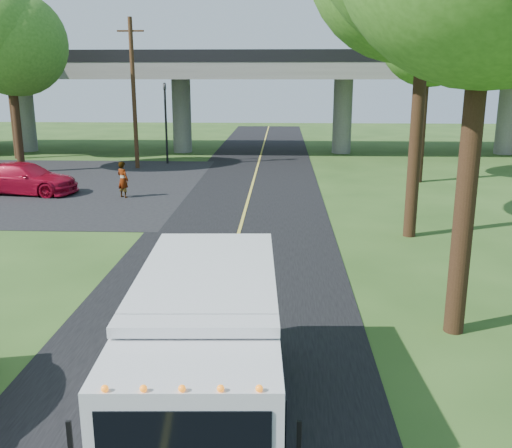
# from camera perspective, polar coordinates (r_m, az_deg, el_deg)

# --- Properties ---
(ground) EXTENTS (120.00, 120.00, 0.00)m
(ground) POSITION_cam_1_polar(r_m,az_deg,el_deg) (12.57, -4.90, -12.06)
(ground) COLOR #2A491A
(ground) RESTS_ON ground
(road) EXTENTS (7.00, 90.00, 0.02)m
(road) POSITION_cam_1_polar(r_m,az_deg,el_deg) (21.92, -1.55, -0.25)
(road) COLOR black
(road) RESTS_ON ground
(parking_lot) EXTENTS (16.00, 18.00, 0.01)m
(parking_lot) POSITION_cam_1_polar(r_m,az_deg,el_deg) (32.21, -20.41, 3.63)
(parking_lot) COLOR black
(parking_lot) RESTS_ON ground
(lane_line) EXTENTS (0.12, 90.00, 0.01)m
(lane_line) POSITION_cam_1_polar(r_m,az_deg,el_deg) (21.91, -1.55, -0.20)
(lane_line) COLOR gold
(lane_line) RESTS_ON road
(overpass) EXTENTS (54.00, 10.00, 7.30)m
(overpass) POSITION_cam_1_polar(r_m,az_deg,el_deg) (43.17, 0.57, 13.18)
(overpass) COLOR slate
(overpass) RESTS_ON ground
(traffic_signal) EXTENTS (0.18, 0.22, 5.20)m
(traffic_signal) POSITION_cam_1_polar(r_m,az_deg,el_deg) (37.97, -9.03, 10.76)
(traffic_signal) COLOR black
(traffic_signal) RESTS_ON ground
(utility_pole) EXTENTS (1.60, 0.26, 9.00)m
(utility_pole) POSITION_cam_1_polar(r_m,az_deg,el_deg) (36.29, -12.13, 12.66)
(utility_pole) COLOR #472D19
(utility_pole) RESTS_ON ground
(tree_right_far) EXTENTS (5.77, 5.67, 10.99)m
(tree_right_far) POSITION_cam_1_polar(r_m,az_deg,el_deg) (32.00, 17.39, 18.77)
(tree_right_far) COLOR #382314
(tree_right_far) RESTS_ON ground
(tree_left_lot) EXTENTS (5.60, 5.50, 10.50)m
(tree_left_lot) POSITION_cam_1_polar(r_m,az_deg,el_deg) (36.43, -23.39, 17.05)
(tree_left_lot) COLOR #382314
(tree_left_lot) RESTS_ON ground
(tree_left_far) EXTENTS (5.26, 5.16, 9.89)m
(tree_left_far) POSITION_cam_1_polar(r_m,az_deg,el_deg) (43.11, -23.53, 15.87)
(tree_left_far) COLOR #382314
(tree_left_far) RESTS_ON ground
(step_van) EXTENTS (2.52, 6.19, 2.55)m
(step_van) POSITION_cam_1_polar(r_m,az_deg,el_deg) (9.31, -5.00, -12.53)
(step_van) COLOR silver
(step_van) RESTS_ON ground
(red_sedan) EXTENTS (5.45, 2.78, 1.51)m
(red_sedan) POSITION_cam_1_polar(r_m,az_deg,el_deg) (30.21, -22.12, 4.25)
(red_sedan) COLOR maroon
(red_sedan) RESTS_ON ground
(pedestrian) EXTENTS (0.76, 0.68, 1.73)m
(pedestrian) POSITION_cam_1_polar(r_m,az_deg,el_deg) (27.74, -13.17, 4.34)
(pedestrian) COLOR gray
(pedestrian) RESTS_ON ground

